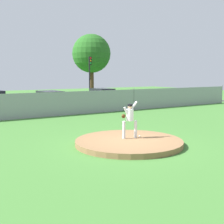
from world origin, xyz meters
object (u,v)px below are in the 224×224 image
object	(u,v)px
traffic_light_far	(90,71)
traffic_cone_orange	(76,102)
parked_car_white	(50,100)
pitcher_youth	(130,117)
parked_car_silver	(102,97)
baseball	(140,136)

from	to	relation	value
traffic_light_far	traffic_cone_orange	bearing A→B (deg)	-138.03
parked_car_white	traffic_light_far	distance (m)	8.32
pitcher_youth	parked_car_white	distance (m)	14.28
parked_car_silver	traffic_cone_orange	world-z (taller)	parked_car_silver
parked_car_white	parked_car_silver	bearing A→B (deg)	3.27
pitcher_youth	traffic_cone_orange	xyz separation A→B (m)	(5.06, 16.10, -0.89)
pitcher_youth	traffic_cone_orange	world-z (taller)	pitcher_youth
traffic_cone_orange	traffic_light_far	world-z (taller)	traffic_light_far
parked_car_white	traffic_light_far	world-z (taller)	traffic_light_far
baseball	parked_car_silver	xyz separation A→B (m)	(6.57, 14.52, 0.52)
pitcher_youth	traffic_light_far	bearing A→B (deg)	66.77
traffic_cone_orange	parked_car_white	bearing A→B (deg)	-150.29
parked_car_white	parked_car_silver	world-z (taller)	parked_car_silver
baseball	parked_car_silver	size ratio (longest dim) A/B	0.02
pitcher_youth	traffic_cone_orange	size ratio (longest dim) A/B	2.96
pitcher_youth	baseball	xyz separation A→B (m)	(0.53, -0.04, -0.90)
pitcher_youth	traffic_light_far	xyz separation A→B (m)	(8.08, 18.81, 2.20)
parked_car_silver	traffic_cone_orange	distance (m)	2.66
baseball	traffic_cone_orange	size ratio (longest dim) A/B	0.13
baseball	traffic_light_far	xyz separation A→B (m)	(7.54, 18.85, 3.09)
parked_car_silver	traffic_light_far	world-z (taller)	traffic_light_far
parked_car_white	traffic_cone_orange	size ratio (longest dim) A/B	8.50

